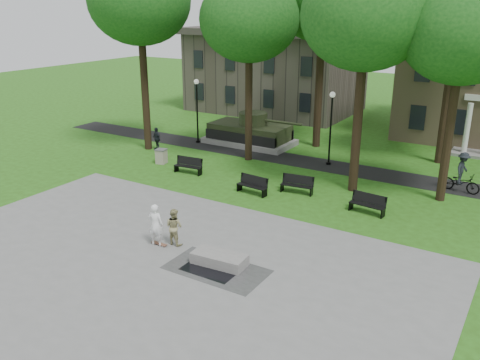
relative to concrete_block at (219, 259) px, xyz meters
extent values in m
plane|color=#275113|center=(-1.94, 2.57, -0.24)|extent=(120.00, 120.00, 0.00)
cube|color=gray|center=(-1.94, -2.43, -0.23)|extent=(22.00, 16.00, 0.02)
cube|color=black|center=(-1.94, 14.57, -0.24)|extent=(44.00, 2.60, 0.01)
cube|color=#4C443D|center=(-12.94, 29.07, 3.35)|extent=(15.00, 10.00, 7.20)
cylinder|color=black|center=(-13.94, 11.57, 4.24)|extent=(0.52, 0.52, 8.96)
ellipsoid|color=#104612|center=(-13.94, 11.57, 9.84)|extent=(6.80, 6.80, 5.78)
cylinder|color=black|center=(-6.44, 13.07, 3.75)|extent=(0.48, 0.48, 8.00)
ellipsoid|color=#104612|center=(-6.44, 13.07, 8.76)|extent=(6.20, 6.20, 5.27)
cylinder|color=black|center=(1.56, 11.07, 3.92)|extent=(0.50, 0.50, 8.32)
ellipsoid|color=#104612|center=(1.56, 11.07, 9.12)|extent=(6.60, 6.60, 5.61)
cylinder|color=black|center=(6.06, 12.07, 3.59)|extent=(0.46, 0.46, 7.68)
ellipsoid|color=#104612|center=(6.06, 12.07, 8.40)|extent=(6.00, 6.00, 5.10)
cylinder|color=black|center=(-3.94, 18.57, 4.39)|extent=(0.54, 0.54, 9.28)
cylinder|color=black|center=(4.56, 19.07, 4.08)|extent=(0.50, 0.50, 8.64)
ellipsoid|color=#104612|center=(4.56, 19.07, 9.47)|extent=(6.40, 6.40, 5.44)
cylinder|color=black|center=(-11.94, 14.87, 1.96)|extent=(0.12, 0.12, 4.40)
sphere|color=silver|center=(-11.94, 14.87, 4.30)|extent=(0.36, 0.36, 0.36)
cylinder|color=black|center=(-11.94, 14.87, -0.16)|extent=(0.32, 0.32, 0.16)
cylinder|color=black|center=(-1.44, 14.87, 1.96)|extent=(0.12, 0.12, 4.40)
sphere|color=silver|center=(-1.44, 14.87, 4.30)|extent=(0.36, 0.36, 0.36)
cylinder|color=black|center=(-1.44, 14.87, -0.16)|extent=(0.32, 0.32, 0.16)
cube|color=gray|center=(-8.44, 16.57, -0.04)|extent=(6.50, 3.40, 0.40)
cube|color=#2D331A|center=(-8.44, 16.57, 0.70)|extent=(5.80, 2.80, 1.10)
cube|color=black|center=(-8.44, 15.22, 0.51)|extent=(5.80, 0.35, 0.70)
cube|color=black|center=(-8.44, 17.92, 0.51)|extent=(5.80, 0.35, 0.70)
cylinder|color=#2D331A|center=(-8.14, 16.57, 1.71)|extent=(2.10, 2.10, 0.90)
cylinder|color=#2D331A|center=(-5.84, 16.57, 1.71)|extent=(3.20, 0.18, 0.18)
cube|color=black|center=(-0.05, -0.62, -0.22)|extent=(2.20, 1.20, 0.00)
cube|color=gray|center=(0.00, 0.00, 0.00)|extent=(2.28, 1.18, 0.45)
cube|color=brown|center=(-3.18, 0.05, -0.19)|extent=(0.78, 0.22, 0.07)
imported|color=white|center=(-3.26, -0.01, 0.72)|extent=(0.78, 0.60, 1.90)
imported|color=tan|center=(-2.66, 0.49, 0.59)|extent=(0.83, 0.66, 1.64)
imported|color=black|center=(-13.27, 11.74, 0.57)|extent=(1.03, 0.72, 1.62)
imported|color=black|center=(6.72, 13.96, 0.30)|extent=(2.17, 1.05, 1.09)
imported|color=black|center=(6.72, 13.96, 1.11)|extent=(0.86, 1.27, 1.82)
cube|color=black|center=(-8.09, 8.58, 0.21)|extent=(1.83, 0.62, 0.05)
cube|color=black|center=(-8.09, 8.80, 0.51)|extent=(1.81, 0.32, 0.50)
cube|color=black|center=(-8.94, 8.58, -0.02)|extent=(0.10, 0.45, 0.45)
cube|color=black|center=(-7.24, 8.58, -0.02)|extent=(0.10, 0.45, 0.45)
cube|color=black|center=(-2.95, 7.58, 0.21)|extent=(1.84, 0.62, 0.05)
cube|color=black|center=(-2.95, 7.80, 0.51)|extent=(1.81, 0.33, 0.50)
cube|color=black|center=(-3.80, 7.58, -0.02)|extent=(0.10, 0.45, 0.45)
cube|color=black|center=(-2.10, 7.58, -0.02)|extent=(0.10, 0.45, 0.45)
cube|color=black|center=(-0.89, 8.95, 0.21)|extent=(1.84, 0.66, 0.05)
cube|color=black|center=(-0.89, 9.17, 0.51)|extent=(1.81, 0.37, 0.50)
cube|color=black|center=(-1.74, 8.95, -0.02)|extent=(0.11, 0.45, 0.45)
cube|color=black|center=(-0.04, 8.95, -0.02)|extent=(0.11, 0.45, 0.45)
cube|color=black|center=(3.32, 8.21, 0.21)|extent=(1.84, 0.64, 0.05)
cube|color=black|center=(3.32, 8.43, 0.51)|extent=(1.81, 0.34, 0.50)
cube|color=black|center=(2.47, 8.21, -0.02)|extent=(0.11, 0.45, 0.45)
cube|color=black|center=(4.17, 8.21, -0.02)|extent=(0.11, 0.45, 0.45)
cube|color=#A39686|center=(-10.84, 9.34, 0.21)|extent=(0.71, 0.71, 0.90)
cube|color=#4C4C4C|center=(-10.84, 9.34, 0.69)|extent=(0.78, 0.78, 0.06)
camera|label=1|loc=(10.23, -14.99, 9.67)|focal=38.00mm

